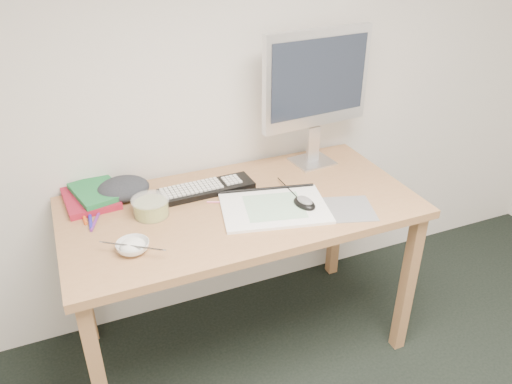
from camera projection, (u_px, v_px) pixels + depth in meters
The scene contains 18 objects.
desk at pixel (241, 221), 2.03m from camera, with size 1.40×0.70×0.75m.
mousepad at pixel (346, 209), 1.95m from camera, with size 0.21×0.19×0.00m, color slate.
sketchpad at pixel (274, 208), 1.95m from camera, with size 0.41×0.29×0.01m, color white.
keyboard at pixel (207, 189), 2.07m from camera, with size 0.39×0.13×0.02m, color black.
monitor at pixel (317, 83), 2.14m from camera, with size 0.52×0.18×0.60m.
mouse at pixel (305, 201), 1.95m from camera, with size 0.07×0.11×0.04m, color black.
rice_bowl at pixel (133, 247), 1.70m from camera, with size 0.11×0.11×0.04m, color white.
chopsticks at pixel (133, 246), 1.67m from camera, with size 0.02×0.02×0.23m, color silver.
fruit_tub at pixel (151, 207), 1.90m from camera, with size 0.15×0.15×0.07m, color gold.
book_red at pixel (90, 197), 2.01m from camera, with size 0.20×0.26×0.03m, color maroon.
book_green at pixel (97, 191), 2.00m from camera, with size 0.17×0.23×0.02m, color #1B6E37.
cloth_lump at pixel (123, 189), 2.02m from camera, with size 0.18×0.15×0.07m, color #25282C.
pencil_pink at pixel (230, 202), 1.99m from camera, with size 0.01×0.01×0.18m, color pink.
pencil_tan at pixel (242, 196), 2.03m from camera, with size 0.01×0.01×0.20m, color #A47F57.
pencil_black at pixel (256, 191), 2.07m from camera, with size 0.01×0.01×0.18m, color black.
marker_blue at pixel (90, 219), 1.88m from camera, with size 0.01×0.01×0.14m, color #2420B1.
marker_orange at pixel (83, 215), 1.90m from camera, with size 0.01×0.01×0.14m, color #EC581B.
marker_purple at pixel (95, 222), 1.86m from camera, with size 0.01×0.01×0.12m, color #642486.
Camera 1 is at (-0.87, -0.17, 1.76)m, focal length 35.00 mm.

